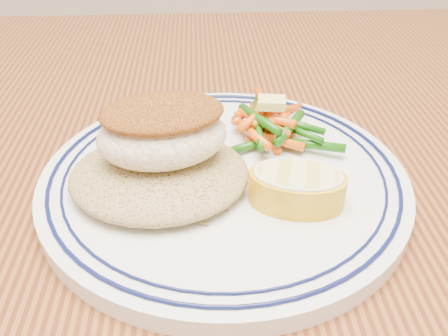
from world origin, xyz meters
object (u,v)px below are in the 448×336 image
rice_pilaf (159,171)px  fish_fillet (162,130)px  lemon_wedge (297,187)px  plate (224,179)px  vegetable_pile (270,124)px  dining_table (231,268)px

rice_pilaf → fish_fillet: 0.03m
fish_fillet → lemon_wedge: (0.09, -0.03, -0.03)m
plate → fish_fillet: 0.07m
rice_pilaf → vegetable_pile: (0.09, 0.06, 0.00)m
fish_fillet → vegetable_pile: fish_fillet is taller
plate → lemon_wedge: 0.07m
plate → fish_fillet: fish_fillet is taller
dining_table → rice_pilaf: rice_pilaf is taller
dining_table → vegetable_pile: vegetable_pile is taller
dining_table → vegetable_pile: size_ratio=15.33×
rice_pilaf → vegetable_pile: 0.11m
rice_pilaf → lemon_wedge: same height
fish_fillet → vegetable_pile: bearing=33.2°
plate → rice_pilaf: 0.05m
dining_table → fish_fillet: 0.16m
dining_table → rice_pilaf: bearing=-160.3°
rice_pilaf → fish_fillet: size_ratio=1.28×
dining_table → lemon_wedge: bearing=-47.5°
lemon_wedge → vegetable_pile: bearing=94.4°
rice_pilaf → lemon_wedge: bearing=-15.4°
plate → rice_pilaf: bearing=-165.1°
dining_table → rice_pilaf: 0.14m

